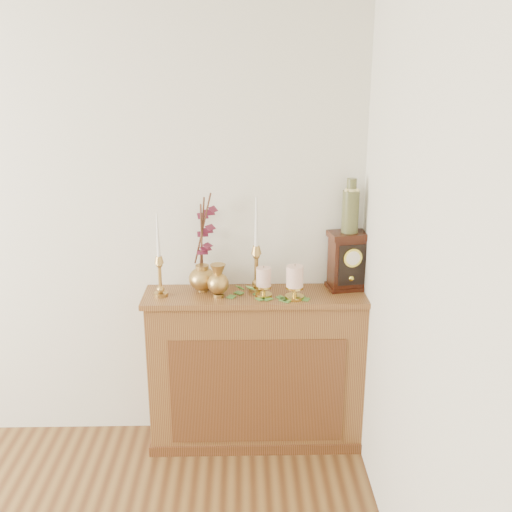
{
  "coord_description": "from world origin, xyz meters",
  "views": [
    {
      "loc": [
        1.33,
        -0.98,
        2.12
      ],
      "look_at": [
        1.4,
        2.05,
        1.16
      ],
      "focal_mm": 42.0,
      "sensor_mm": 36.0,
      "label": 1
    }
  ],
  "objects_px": {
    "bud_vase": "(218,281)",
    "ceramic_vase": "(350,208)",
    "candlestick_center": "(256,261)",
    "ginger_jar": "(205,245)",
    "mantel_clock": "(348,261)",
    "candlestick_left": "(160,270)"
  },
  "relations": [
    {
      "from": "candlestick_center",
      "to": "ginger_jar",
      "type": "bearing_deg",
      "value": 171.07
    },
    {
      "from": "candlestick_center",
      "to": "ginger_jar",
      "type": "relative_size",
      "value": 0.95
    },
    {
      "from": "candlestick_left",
      "to": "candlestick_center",
      "type": "height_order",
      "value": "candlestick_center"
    },
    {
      "from": "candlestick_left",
      "to": "bud_vase",
      "type": "bearing_deg",
      "value": -4.47
    },
    {
      "from": "bud_vase",
      "to": "ceramic_vase",
      "type": "distance_m",
      "value": 0.82
    },
    {
      "from": "candlestick_left",
      "to": "ceramic_vase",
      "type": "height_order",
      "value": "ceramic_vase"
    },
    {
      "from": "bud_vase",
      "to": "ceramic_vase",
      "type": "height_order",
      "value": "ceramic_vase"
    },
    {
      "from": "ginger_jar",
      "to": "bud_vase",
      "type": "bearing_deg",
      "value": -62.09
    },
    {
      "from": "candlestick_center",
      "to": "ceramic_vase",
      "type": "relative_size",
      "value": 1.79
    },
    {
      "from": "mantel_clock",
      "to": "ceramic_vase",
      "type": "xyz_separation_m",
      "value": [
        -0.0,
        0.0,
        0.3
      ]
    },
    {
      "from": "mantel_clock",
      "to": "ceramic_vase",
      "type": "height_order",
      "value": "ceramic_vase"
    },
    {
      "from": "candlestick_left",
      "to": "ginger_jar",
      "type": "relative_size",
      "value": 0.83
    },
    {
      "from": "candlestick_center",
      "to": "bud_vase",
      "type": "xyz_separation_m",
      "value": [
        -0.21,
        -0.09,
        -0.08
      ]
    },
    {
      "from": "candlestick_center",
      "to": "ceramic_vase",
      "type": "bearing_deg",
      "value": 3.27
    },
    {
      "from": "candlestick_center",
      "to": "ceramic_vase",
      "type": "distance_m",
      "value": 0.59
    },
    {
      "from": "mantel_clock",
      "to": "bud_vase",
      "type": "bearing_deg",
      "value": 179.34
    },
    {
      "from": "bud_vase",
      "to": "candlestick_center",
      "type": "bearing_deg",
      "value": 24.21
    },
    {
      "from": "candlestick_center",
      "to": "ceramic_vase",
      "type": "height_order",
      "value": "ceramic_vase"
    },
    {
      "from": "ginger_jar",
      "to": "candlestick_center",
      "type": "bearing_deg",
      "value": -8.93
    },
    {
      "from": "ceramic_vase",
      "to": "candlestick_center",
      "type": "bearing_deg",
      "value": -176.73
    },
    {
      "from": "ginger_jar",
      "to": "ceramic_vase",
      "type": "height_order",
      "value": "ceramic_vase"
    },
    {
      "from": "bud_vase",
      "to": "ginger_jar",
      "type": "distance_m",
      "value": 0.22
    }
  ]
}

